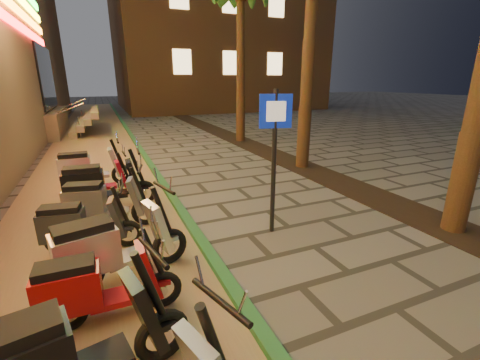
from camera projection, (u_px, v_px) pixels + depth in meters
name	position (u px, v px, depth m)	size (l,w,h in m)	color
parking_strip	(94.00, 164.00, 10.68)	(3.40, 60.00, 0.01)	#8C7251
green_curb	(146.00, 158.00, 11.31)	(0.18, 60.00, 0.10)	#235F30
planting_strip	(344.00, 184.00, 8.66)	(1.20, 40.00, 0.02)	black
pedestrian_sign	(275.00, 143.00, 5.49)	(0.56, 0.15, 2.56)	black
scooter_5	(60.00, 356.00, 2.59)	(1.82, 0.85, 1.28)	black
scooter_6	(93.00, 288.00, 3.57)	(1.56, 0.55, 1.10)	black
scooter_7	(109.00, 248.00, 4.26)	(1.82, 0.90, 1.28)	black
scooter_8	(79.00, 226.00, 5.12)	(1.54, 0.64, 1.08)	black
scooter_9	(100.00, 203.00, 5.96)	(1.66, 0.78, 1.17)	black
scooter_10	(99.00, 185.00, 6.76)	(1.85, 0.65, 1.30)	black
scooter_11	(95.00, 180.00, 7.47)	(1.52, 0.53, 1.07)	black
scooter_12	(87.00, 168.00, 8.20)	(1.75, 0.62, 1.24)	black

